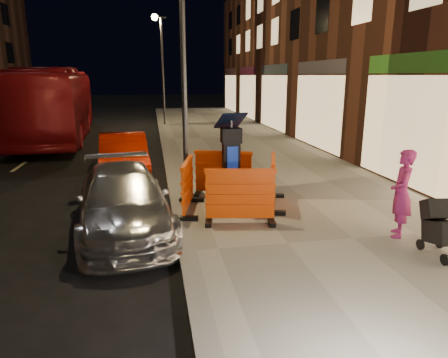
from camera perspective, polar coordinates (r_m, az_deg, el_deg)
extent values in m
plane|color=black|center=(6.88, -5.19, -11.30)|extent=(120.00, 120.00, 0.00)
cube|color=gray|center=(7.67, 17.98, -8.56)|extent=(6.00, 60.00, 0.15)
cube|color=slate|center=(6.85, -5.20, -10.73)|extent=(0.30, 60.00, 0.15)
cube|color=black|center=(8.62, 1.01, 2.14)|extent=(0.76, 0.76, 1.98)
cube|color=#FF4A07|center=(7.83, 2.34, -2.47)|extent=(1.49, 0.82, 1.10)
cube|color=#FF4A07|center=(9.63, -0.10, 0.80)|extent=(1.53, 0.99, 1.10)
cube|color=#FF4A07|center=(8.60, -5.23, -0.96)|extent=(0.88, 1.51, 1.10)
cube|color=#FF4A07|center=(8.95, 6.97, -0.38)|extent=(0.97, 1.52, 1.10)
imported|color=silver|center=(8.31, -13.94, -7.01)|extent=(2.23, 4.41, 1.23)
imported|color=#971301|center=(12.61, -13.96, 0.41)|extent=(1.69, 4.01, 1.29)
imported|color=maroon|center=(21.11, -22.69, 5.31)|extent=(3.80, 12.14, 3.33)
imported|color=#952060|center=(7.81, 24.03, -1.92)|extent=(0.62, 0.70, 1.60)
cube|color=black|center=(7.35, 28.94, -6.35)|extent=(0.58, 0.79, 0.90)
cylinder|color=#3F3F44|center=(9.21, -5.79, 15.47)|extent=(0.12, 0.12, 6.00)
cylinder|color=#3F3F44|center=(24.19, -8.72, 14.80)|extent=(0.12, 0.12, 6.00)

